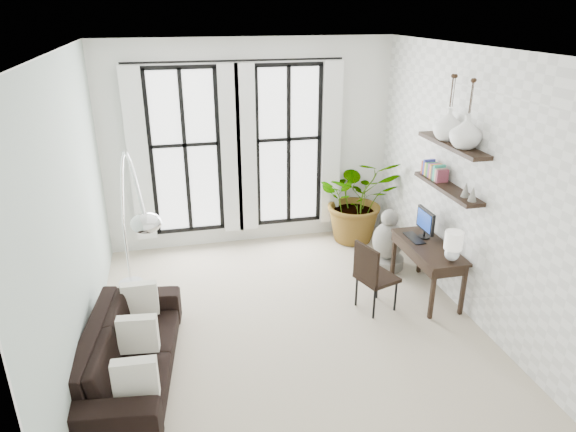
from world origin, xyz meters
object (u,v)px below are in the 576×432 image
object	(u,v)px
sofa	(130,350)
desk_chair	(372,273)
arc_lamp	(129,191)
desk	(430,250)
buddha	(388,243)
plant	(358,199)

from	to	relation	value
sofa	desk_chair	size ratio (longest dim) A/B	2.34
sofa	arc_lamp	bearing A→B (deg)	1.11
arc_lamp	desk_chair	bearing A→B (deg)	-6.98
desk	arc_lamp	xyz separation A→B (m)	(-3.65, 0.20, 1.03)
desk_chair	arc_lamp	xyz separation A→B (m)	(-2.79, 0.34, 1.19)
sofa	desk_chair	distance (m)	2.97
arc_lamp	buddha	world-z (taller)	arc_lamp
arc_lamp	buddha	size ratio (longest dim) A/B	2.42
desk_chair	buddha	world-z (taller)	desk_chair
sofa	plant	distance (m)	4.40
sofa	buddha	size ratio (longest dim) A/B	2.38
desk	desk_chair	size ratio (longest dim) A/B	1.33
plant	buddha	distance (m)	1.08
plant	arc_lamp	xyz separation A→B (m)	(-3.36, -1.73, 0.99)
desk	desk_chair	distance (m)	0.88
desk	arc_lamp	distance (m)	3.79
sofa	plant	size ratio (longest dim) A/B	1.50
sofa	arc_lamp	distance (m)	1.70
arc_lamp	buddha	bearing A→B (deg)	11.55
plant	buddha	xyz separation A→B (m)	(0.10, -1.02, -0.34)
desk	plant	bearing A→B (deg)	98.37
desk	desk_chair	bearing A→B (deg)	-170.21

